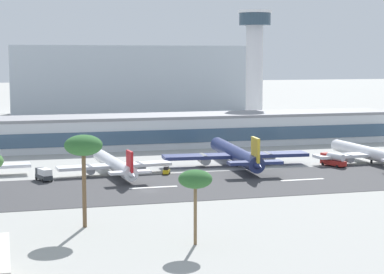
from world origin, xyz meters
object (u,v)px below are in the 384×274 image
(airliner_gold_tail_gate_2, at_px, (237,155))
(service_baggage_tug_2, at_px, (166,171))
(service_box_truck_0, at_px, (44,174))
(palm_tree_2, at_px, (83,147))
(airliner_red_tail_gate_1, at_px, (115,165))
(distant_hotel_block, at_px, (132,79))
(palm_tree_3, at_px, (195,180))
(service_fuel_truck_1, at_px, (333,159))
(terminal_building, at_px, (138,131))
(control_tower, at_px, (254,58))
(airliner_blue_tail_gate_3, at_px, (371,154))

(airliner_gold_tail_gate_2, xyz_separation_m, service_baggage_tug_2, (-23.03, -7.98, -2.35))
(airliner_gold_tail_gate_2, relative_size, service_box_truck_0, 7.91)
(airliner_gold_tail_gate_2, bearing_deg, service_baggage_tug_2, 112.95)
(airliner_gold_tail_gate_2, bearing_deg, palm_tree_2, 143.68)
(airliner_red_tail_gate_1, bearing_deg, distant_hotel_block, -16.55)
(airliner_gold_tail_gate_2, bearing_deg, palm_tree_3, 160.02)
(airliner_gold_tail_gate_2, bearing_deg, service_fuel_truck_1, -101.71)
(service_fuel_truck_1, height_order, palm_tree_2, palm_tree_2)
(service_baggage_tug_2, xyz_separation_m, palm_tree_3, (-11.36, -69.97, 10.16))
(terminal_building, distance_m, control_tower, 74.67)
(control_tower, xyz_separation_m, airliner_red_tail_gate_1, (-75.14, -94.63, -28.31))
(airliner_blue_tail_gate_3, height_order, palm_tree_3, palm_tree_3)
(airliner_red_tail_gate_1, height_order, service_baggage_tug_2, airliner_red_tail_gate_1)
(terminal_building, relative_size, airliner_red_tail_gate_1, 4.67)
(service_baggage_tug_2, bearing_deg, palm_tree_3, 11.51)
(airliner_blue_tail_gate_3, bearing_deg, terminal_building, 44.98)
(service_baggage_tug_2, bearing_deg, control_tower, 168.40)
(service_fuel_truck_1, xyz_separation_m, palm_tree_3, (-61.55, -70.41, 9.17))
(distant_hotel_block, relative_size, palm_tree_3, 10.28)
(palm_tree_3, bearing_deg, palm_tree_2, 134.38)
(palm_tree_3, bearing_deg, service_fuel_truck_1, 48.84)
(palm_tree_2, bearing_deg, airliner_blue_tail_gate_3, 31.04)
(airliner_gold_tail_gate_2, height_order, service_fuel_truck_1, airliner_gold_tail_gate_2)
(distant_hotel_block, distance_m, palm_tree_2, 262.96)
(service_box_truck_0, distance_m, service_baggage_tug_2, 32.86)
(airliner_gold_tail_gate_2, height_order, airliner_blue_tail_gate_3, airliner_gold_tail_gate_2)
(airliner_gold_tail_gate_2, relative_size, service_fuel_truck_1, 5.74)
(control_tower, xyz_separation_m, airliner_blue_tail_gate_3, (2.28, -94.62, -28.16))
(service_fuel_truck_1, relative_size, palm_tree_2, 0.51)
(service_fuel_truck_1, bearing_deg, control_tower, -24.05)
(control_tower, bearing_deg, airliner_blue_tail_gate_3, -88.62)
(distant_hotel_block, relative_size, airliner_blue_tail_gate_3, 3.07)
(airliner_red_tail_gate_1, distance_m, airliner_gold_tail_gate_2, 37.02)
(airliner_gold_tail_gate_2, distance_m, palm_tree_3, 85.57)
(palm_tree_2, bearing_deg, service_box_truck_0, 95.12)
(control_tower, xyz_separation_m, distant_hotel_block, (-33.44, 106.82, -12.19))
(airliner_red_tail_gate_1, distance_m, airliner_blue_tail_gate_3, 77.43)
(airliner_red_tail_gate_1, xyz_separation_m, airliner_gold_tail_gate_2, (36.62, 5.36, 0.66))
(airliner_blue_tail_gate_3, bearing_deg, control_tower, -1.21)
(terminal_building, bearing_deg, airliner_gold_tail_gate_2, -68.54)
(service_box_truck_0, bearing_deg, airliner_red_tail_gate_1, -98.08)
(airliner_blue_tail_gate_3, relative_size, service_fuel_truck_1, 4.89)
(distant_hotel_block, height_order, palm_tree_3, distant_hotel_block)
(palm_tree_2, bearing_deg, distant_hotel_block, 77.63)
(terminal_building, xyz_separation_m, airliner_blue_tail_gate_3, (60.42, -55.23, -2.76))
(control_tower, bearing_deg, distant_hotel_block, 107.38)
(service_box_truck_0, relative_size, palm_tree_3, 0.50)
(distant_hotel_block, bearing_deg, airliner_gold_tail_gate_2, -91.49)
(distant_hotel_block, xyz_separation_m, palm_tree_2, (-56.33, -256.84, -3.62))
(terminal_building, relative_size, airliner_blue_tail_gate_3, 4.41)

